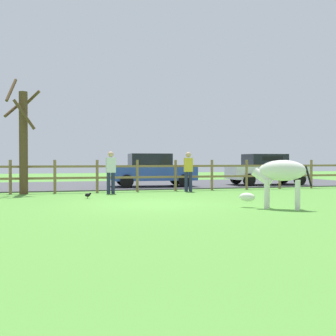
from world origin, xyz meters
TOP-DOWN VIEW (x-y plane):
  - ground_plane at (0.00, 0.00)m, footprint 60.00×60.00m
  - parking_asphalt at (0.00, 9.30)m, footprint 28.00×7.40m
  - paddock_fence at (-0.26, 5.00)m, footprint 21.59×0.11m
  - bare_tree at (-3.91, 4.84)m, footprint 1.38×1.21m
  - zebra at (3.07, -2.00)m, footprint 1.61×1.38m
  - crow_on_grass at (-1.66, 2.32)m, footprint 0.22×0.10m
  - parked_car_blue at (1.73, 7.37)m, footprint 4.06×2.01m
  - parked_car_white at (7.69, 7.19)m, footprint 4.08×2.03m
  - visitor_left_of_tree at (-0.64, 4.18)m, footprint 0.37×0.24m
  - visitor_right_of_tree at (2.60, 4.40)m, footprint 0.40×0.29m

SIDE VIEW (x-z plane):
  - ground_plane at x=0.00m, z-range 0.00..0.00m
  - parking_asphalt at x=0.00m, z-range 0.00..0.05m
  - crow_on_grass at x=-1.66m, z-range 0.02..0.23m
  - paddock_fence at x=-0.26m, z-range 0.08..1.40m
  - parked_car_blue at x=1.73m, z-range 0.06..1.62m
  - parked_car_white at x=7.69m, z-range 0.06..1.62m
  - visitor_left_of_tree at x=-0.64m, z-range 0.09..1.73m
  - visitor_right_of_tree at x=2.60m, z-range 0.09..1.73m
  - zebra at x=3.07m, z-range 0.22..1.63m
  - bare_tree at x=-3.91m, z-range -0.08..4.41m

